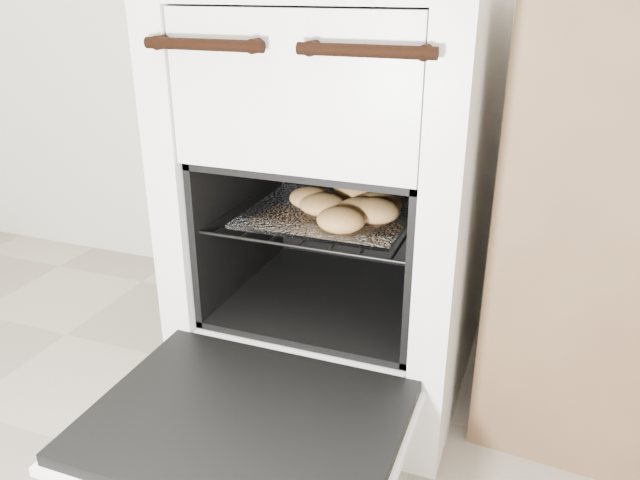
{
  "coord_description": "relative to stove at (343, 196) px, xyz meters",
  "views": [
    {
      "loc": [
        0.51,
        -0.1,
        0.9
      ],
      "look_at": [
        0.09,
        1.02,
        0.4
      ],
      "focal_mm": 35.0,
      "sensor_mm": 36.0,
      "label": 1
    }
  ],
  "objects": [
    {
      "name": "stove",
      "position": [
        0.0,
        0.0,
        0.0
      ],
      "size": [
        0.6,
        0.67,
        0.92
      ],
      "color": "silver",
      "rests_on": "ground"
    },
    {
      "name": "oven_door",
      "position": [
        0.0,
        -0.51,
        -0.25
      ],
      "size": [
        0.54,
        0.42,
        0.04
      ],
      "color": "black",
      "rests_on": "stove"
    },
    {
      "name": "oven_rack",
      "position": [
        0.0,
        -0.07,
        -0.02
      ],
      "size": [
        0.44,
        0.42,
        0.01
      ],
      "color": "black",
      "rests_on": "stove"
    },
    {
      "name": "foil_sheet",
      "position": [
        0.0,
        -0.09,
        -0.01
      ],
      "size": [
        0.34,
        0.3,
        0.01
      ],
      "primitive_type": "cube",
      "color": "white",
      "rests_on": "oven_rack"
    },
    {
      "name": "baked_rolls",
      "position": [
        0.05,
        -0.09,
        0.02
      ],
      "size": [
        0.28,
        0.31,
        0.05
      ],
      "color": "#B48948",
      "rests_on": "foil_sheet"
    }
  ]
}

